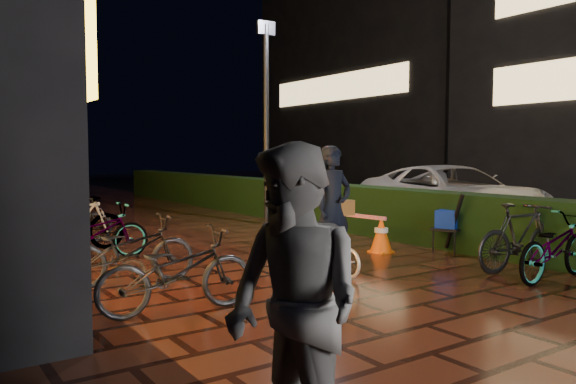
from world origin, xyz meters
TOP-DOWN VIEW (x-y plane):
  - ground at (0.00, 0.00)m, footprint 80.00×80.00m
  - asphalt_road at (9.00, 5.00)m, footprint 11.00×60.00m
  - hedge at (3.30, 8.00)m, footprint 0.70×20.00m
  - bystander_person at (-3.09, -1.88)m, footprint 0.72×0.90m
  - van at (5.61, 4.18)m, footprint 3.32×5.46m
  - far_buildings at (17.23, 9.61)m, footprint 9.08×31.00m
  - lamp_post_hedge at (2.36, 6.99)m, footprint 0.46×0.13m
  - lamp_post_sf at (-2.26, 8.70)m, footprint 0.49×0.20m
  - cyclist at (0.14, 1.81)m, footprint 0.66×1.28m
  - traffic_barrier at (1.89, 3.26)m, footprint 0.54×1.53m
  - cart_assembly at (2.91, 2.03)m, footprint 0.69×0.74m
  - parked_bikes_storefront at (-2.36, 4.15)m, footprint 1.86×6.04m
  - parked_bikes_hedge at (2.40, -0.34)m, footprint 1.88×2.28m

SIDE VIEW (x-z plane):
  - ground at x=0.00m, z-range 0.00..0.00m
  - asphalt_road at x=9.00m, z-range 0.00..0.01m
  - traffic_barrier at x=1.89m, z-range 0.00..0.62m
  - parked_bikes_storefront at x=-2.36m, z-range -0.04..0.96m
  - parked_bikes_hedge at x=2.40m, z-range -0.02..0.98m
  - hedge at x=3.30m, z-range 0.00..1.00m
  - cart_assembly at x=2.91m, z-range 0.01..1.06m
  - cyclist at x=0.14m, z-range -0.23..1.57m
  - van at x=5.61m, z-range 0.01..1.42m
  - bystander_person at x=-3.09m, z-range 0.00..1.77m
  - lamp_post_hedge at x=2.36m, z-range 0.24..5.02m
  - lamp_post_sf at x=-2.26m, z-range 0.26..5.36m
  - far_buildings at x=17.23m, z-range -0.53..13.47m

